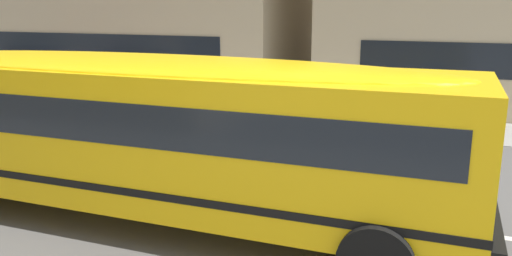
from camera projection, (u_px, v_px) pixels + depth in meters
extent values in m
plane|color=#54514F|center=(94.00, 180.00, 10.99)|extent=(400.00, 400.00, 0.00)
cube|color=gray|center=(234.00, 112.00, 17.83)|extent=(120.00, 3.00, 0.01)
cube|color=silver|center=(94.00, 180.00, 10.99)|extent=(110.00, 0.16, 0.01)
cube|color=yellow|center=(145.00, 129.00, 8.76)|extent=(10.76, 2.45, 2.15)
cube|color=black|center=(491.00, 226.00, 7.08)|extent=(0.20, 2.44, 0.35)
cube|color=black|center=(143.00, 107.00, 8.67)|extent=(10.11, 2.49, 0.63)
cube|color=black|center=(146.00, 165.00, 8.91)|extent=(10.78, 2.48, 0.12)
ellipsoid|color=yellow|center=(141.00, 66.00, 8.51)|extent=(10.33, 2.25, 0.35)
cylinder|color=red|center=(44.00, 107.00, 11.25)|extent=(0.43, 0.43, 0.03)
cylinder|color=black|center=(19.00, 149.00, 11.53)|extent=(0.98, 0.27, 0.98)
cylinder|color=black|center=(397.00, 196.00, 8.71)|extent=(0.98, 0.27, 0.98)
cube|color=maroon|center=(8.00, 93.00, 17.83)|extent=(3.97, 1.86, 0.70)
cube|color=black|center=(2.00, 74.00, 17.72)|extent=(2.26, 1.65, 0.64)
cylinder|color=black|center=(56.00, 101.00, 18.30)|extent=(0.61, 0.20, 0.60)
cylinder|color=black|center=(21.00, 110.00, 16.73)|extent=(0.61, 0.20, 0.60)
cube|color=black|center=(32.00, 45.00, 22.18)|extent=(17.67, 0.04, 1.10)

